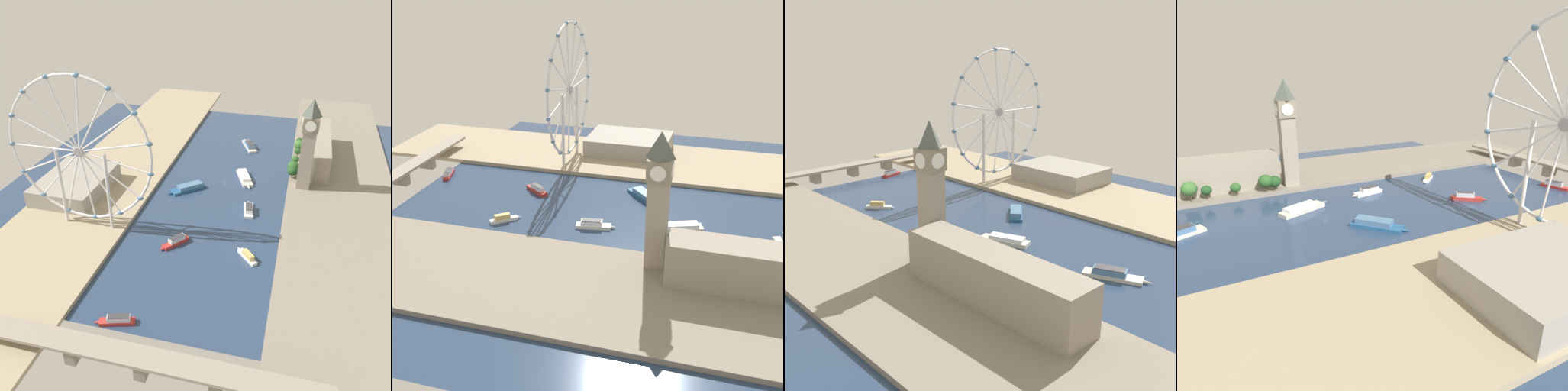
% 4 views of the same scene
% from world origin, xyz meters
% --- Properties ---
extents(ground_plane, '(372.25, 372.25, 0.00)m').
position_xyz_m(ground_plane, '(0.00, 0.00, 0.00)').
color(ground_plane, navy).
extents(riverbank_left, '(90.00, 520.00, 3.00)m').
position_xyz_m(riverbank_left, '(-101.13, 0.00, 1.50)').
color(riverbank_left, gray).
rests_on(riverbank_left, ground_plane).
extents(riverbank_right, '(90.00, 520.00, 3.00)m').
position_xyz_m(riverbank_right, '(101.13, 0.00, 1.50)').
color(riverbank_right, tan).
rests_on(riverbank_right, ground_plane).
extents(clock_tower, '(13.71, 13.71, 78.68)m').
position_xyz_m(clock_tower, '(-68.57, -3.35, 44.07)').
color(clock_tower, gray).
rests_on(clock_tower, riverbank_left).
extents(parliament_block, '(22.00, 103.87, 24.93)m').
position_xyz_m(parliament_block, '(-79.22, -63.28, 15.46)').
color(parliament_block, gray).
rests_on(parliament_block, riverbank_left).
extents(tree_row_embankment, '(13.48, 78.20, 13.83)m').
position_xyz_m(tree_row_embankment, '(-60.10, -47.86, 10.90)').
color(tree_row_embankment, '#513823').
rests_on(tree_row_embankment, riverbank_left).
extents(ferris_wheel, '(108.80, 3.20, 113.72)m').
position_xyz_m(ferris_wheel, '(84.37, 96.44, 62.02)').
color(ferris_wheel, silver).
rests_on(ferris_wheel, riverbank_right).
extents(riverside_hall, '(51.49, 70.93, 14.04)m').
position_xyz_m(riverside_hall, '(118.50, 52.44, 10.02)').
color(riverside_hall, gray).
rests_on(riverside_hall, riverbank_right).
extents(river_bridge, '(184.25, 13.63, 11.12)m').
position_xyz_m(river_bridge, '(0.00, 206.91, 8.53)').
color(river_bridge, gray).
rests_on(river_bridge, ground_plane).
extents(tour_boat_0, '(17.95, 22.62, 6.01)m').
position_xyz_m(tour_boat_0, '(15.51, 100.95, 2.39)').
color(tour_boat_0, '#B22D28').
rests_on(tour_boat_0, ground_plane).
extents(tour_boat_1, '(16.88, 18.57, 5.33)m').
position_xyz_m(tour_boat_1, '(-36.47, 103.99, 2.10)').
color(tour_boat_1, white).
rests_on(tour_boat_1, ground_plane).
extents(tour_boat_2, '(19.61, 36.35, 4.90)m').
position_xyz_m(tour_boat_2, '(-16.91, -9.88, 2.11)').
color(tour_boat_2, beige).
rests_on(tour_boat_2, ground_plane).
extents(tour_boat_3, '(30.90, 29.00, 5.28)m').
position_xyz_m(tour_boat_3, '(27.40, 21.66, 2.27)').
color(tour_boat_3, '#235684').
rests_on(tour_boat_3, ground_plane).
extents(tour_boat_4, '(23.81, 10.45, 5.72)m').
position_xyz_m(tour_boat_4, '(25.78, 180.60, 2.35)').
color(tour_boat_4, '#B22D28').
rests_on(tour_boat_4, ground_plane).
extents(tour_boat_6, '(10.13, 26.87, 5.48)m').
position_xyz_m(tour_boat_6, '(-28.65, 44.13, 2.23)').
color(tour_boat_6, white).
rests_on(tour_boat_6, ground_plane).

